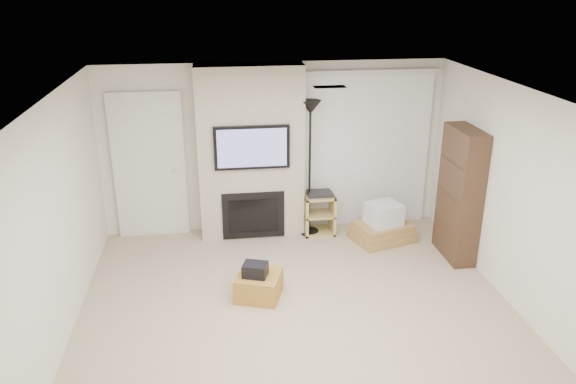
{
  "coord_description": "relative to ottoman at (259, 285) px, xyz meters",
  "views": [
    {
      "loc": [
        -0.87,
        -5.12,
        3.62
      ],
      "look_at": [
        0.0,
        1.2,
        1.15
      ],
      "focal_mm": 35.0,
      "sensor_mm": 36.0,
      "label": 1
    }
  ],
  "objects": [
    {
      "name": "fireplace_wall",
      "position": [
        0.07,
        1.81,
        1.09
      ],
      "size": [
        1.5,
        0.47,
        2.5
      ],
      "color": "#B8AD96",
      "rests_on": "floor"
    },
    {
      "name": "black_bag",
      "position": [
        -0.04,
        -0.03,
        0.23
      ],
      "size": [
        0.34,
        0.3,
        0.16
      ],
      "primitive_type": "cube",
      "rotation": [
        0.0,
        0.0,
        -0.33
      ],
      "color": "black",
      "rests_on": "ottoman"
    },
    {
      "name": "wall_left",
      "position": [
        -2.08,
        -0.73,
        1.1
      ],
      "size": [
        0.0,
        5.5,
        2.5
      ],
      "primitive_type": "cube",
      "rotation": [
        1.57,
        0.0,
        1.57
      ],
      "color": "silver",
      "rests_on": "ground"
    },
    {
      "name": "ottoman",
      "position": [
        0.0,
        0.0,
        0.0
      ],
      "size": [
        0.64,
        0.64,
        0.3
      ],
      "primitive_type": "cube",
      "rotation": [
        0.0,
        0.0,
        -0.33
      ],
      "color": "#A9752D",
      "rests_on": "floor"
    },
    {
      "name": "floor",
      "position": [
        0.42,
        -0.73,
        -0.15
      ],
      "size": [
        5.0,
        5.5,
        0.0
      ],
      "primitive_type": "cube",
      "color": "tan",
      "rests_on": "ground"
    },
    {
      "name": "bookshelf",
      "position": [
        2.76,
        0.71,
        0.75
      ],
      "size": [
        0.3,
        0.8,
        1.8
      ],
      "color": "#372417",
      "rests_on": "floor"
    },
    {
      "name": "av_stand",
      "position": [
        1.05,
        1.68,
        0.2
      ],
      "size": [
        0.45,
        0.38,
        0.66
      ],
      "color": "tan",
      "rests_on": "floor"
    },
    {
      "name": "wall_back",
      "position": [
        0.42,
        2.02,
        1.1
      ],
      "size": [
        5.0,
        0.0,
        2.5
      ],
      "primitive_type": "cube",
      "rotation": [
        1.57,
        0.0,
        0.0
      ],
      "color": "silver",
      "rests_on": "ground"
    },
    {
      "name": "entry_door",
      "position": [
        -1.38,
        1.98,
        0.9
      ],
      "size": [
        1.02,
        0.11,
        2.14
      ],
      "color": "silver",
      "rests_on": "floor"
    },
    {
      "name": "vertical_blinds",
      "position": [
        1.82,
        1.96,
        1.12
      ],
      "size": [
        1.98,
        0.1,
        2.37
      ],
      "color": "silver",
      "rests_on": "floor"
    },
    {
      "name": "wall_right",
      "position": [
        2.92,
        -0.73,
        1.1
      ],
      "size": [
        0.0,
        5.5,
        2.5
      ],
      "primitive_type": "cube",
      "rotation": [
        1.57,
        0.0,
        1.57
      ],
      "color": "silver",
      "rests_on": "ground"
    },
    {
      "name": "box_stack",
      "position": [
        1.93,
        1.31,
        0.06
      ],
      "size": [
        0.99,
        0.85,
        0.56
      ],
      "color": "#AB8245",
      "rests_on": "floor"
    },
    {
      "name": "ceiling",
      "position": [
        0.42,
        -0.73,
        2.35
      ],
      "size": [
        5.0,
        5.5,
        0.0
      ],
      "primitive_type": "cube",
      "color": "white",
      "rests_on": "wall_back"
    },
    {
      "name": "floor_lamp",
      "position": [
        0.9,
        1.69,
        1.43
      ],
      "size": [
        0.3,
        0.3,
        2.01
      ],
      "color": "black",
      "rests_on": "floor"
    },
    {
      "name": "hvac_vent",
      "position": [
        0.82,
        0.07,
        2.35
      ],
      "size": [
        0.35,
        0.18,
        0.01
      ],
      "primitive_type": "cube",
      "color": "silver",
      "rests_on": "ceiling"
    }
  ]
}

